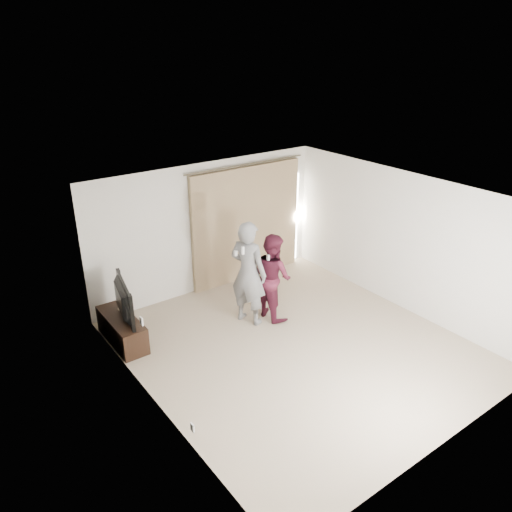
{
  "coord_description": "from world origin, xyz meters",
  "views": [
    {
      "loc": [
        -4.69,
        -5.24,
        4.77
      ],
      "look_at": [
        0.04,
        1.2,
        1.22
      ],
      "focal_mm": 35.0,
      "sensor_mm": 36.0,
      "label": 1
    }
  ],
  "objects_px": {
    "tv": "(118,300)",
    "person_woman": "(272,276)",
    "tv_console": "(122,330)",
    "person_man": "(248,273)"
  },
  "relations": [
    {
      "from": "tv_console",
      "to": "person_woman",
      "type": "xyz_separation_m",
      "value": [
        2.58,
        -0.8,
        0.57
      ]
    },
    {
      "from": "tv",
      "to": "person_man",
      "type": "height_order",
      "value": "person_man"
    },
    {
      "from": "tv",
      "to": "tv_console",
      "type": "bearing_deg",
      "value": 0.0
    },
    {
      "from": "tv",
      "to": "person_woman",
      "type": "distance_m",
      "value": 2.7
    },
    {
      "from": "tv_console",
      "to": "tv",
      "type": "relative_size",
      "value": 1.1
    },
    {
      "from": "tv",
      "to": "person_man",
      "type": "xyz_separation_m",
      "value": [
        2.12,
        -0.7,
        0.16
      ]
    },
    {
      "from": "tv",
      "to": "person_woman",
      "type": "height_order",
      "value": "person_woman"
    },
    {
      "from": "tv_console",
      "to": "tv",
      "type": "height_order",
      "value": "tv"
    },
    {
      "from": "tv_console",
      "to": "person_woman",
      "type": "height_order",
      "value": "person_woman"
    },
    {
      "from": "tv_console",
      "to": "tv",
      "type": "bearing_deg",
      "value": 0.0
    }
  ]
}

